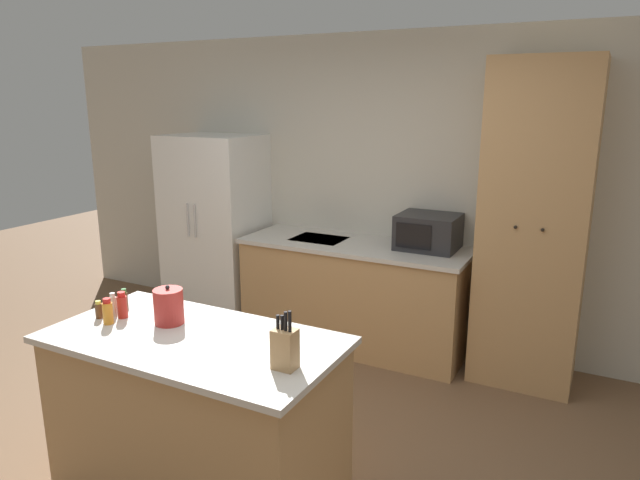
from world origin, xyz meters
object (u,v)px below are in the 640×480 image
fire_extinguisher (172,286)px  kettle (169,306)px  spice_bottle_short_red (99,310)px  spice_bottle_green_herb (122,306)px  refrigerator (216,228)px  spice_bottle_amber_oil (125,301)px  spice_bottle_pale_salt (113,305)px  pantry_cabinet (534,227)px  spice_bottle_tall_dark (108,312)px  knife_block (285,348)px  microwave (428,232)px

fire_extinguisher → kettle: bearing=-47.7°
spice_bottle_short_red → spice_bottle_green_herb: 0.13m
refrigerator → spice_bottle_green_herb: (0.95, -2.07, 0.08)m
spice_bottle_green_herb → fire_extinguisher: size_ratio=0.30×
spice_bottle_amber_oil → spice_bottle_pale_salt: same height
fire_extinguisher → spice_bottle_green_herb: bearing=-53.4°
pantry_cabinet → kettle: 2.61m
spice_bottle_tall_dark → spice_bottle_short_red: spice_bottle_tall_dark is taller
knife_block → spice_bottle_green_herb: bearing=174.4°
spice_bottle_tall_dark → spice_bottle_short_red: 0.12m
spice_bottle_tall_dark → spice_bottle_short_red: bearing=162.3°
spice_bottle_tall_dark → spice_bottle_pale_salt: size_ratio=1.08×
refrigerator → spice_bottle_amber_oil: (0.89, -1.99, 0.08)m
spice_bottle_short_red → fire_extinguisher: (-1.41, 2.11, -0.71)m
spice_bottle_amber_oil → spice_bottle_pale_salt: size_ratio=1.00×
spice_bottle_amber_oil → kettle: (0.35, -0.02, 0.03)m
spice_bottle_green_herb → spice_bottle_pale_salt: size_ratio=1.12×
refrigerator → spice_bottle_short_red: 2.30m
pantry_cabinet → spice_bottle_tall_dark: size_ratio=16.25×
spice_bottle_pale_salt → knife_block: bearing=-5.2°
spice_bottle_amber_oil → fire_extinguisher: spice_bottle_amber_oil is taller
microwave → fire_extinguisher: size_ratio=0.94×
microwave → spice_bottle_tall_dark: bearing=-115.3°
refrigerator → spice_bottle_short_red: bearing=-68.5°
spice_bottle_amber_oil → kettle: 0.35m
knife_block → spice_bottle_short_red: size_ratio=2.82×
microwave → spice_bottle_green_herb: (-1.08, -2.18, -0.08)m
microwave → knife_block: size_ratio=1.65×
spice_bottle_tall_dark → pantry_cabinet: bearing=49.8°
knife_block → spice_bottle_pale_salt: size_ratio=2.13×
pantry_cabinet → refrigerator: bearing=-179.1°
microwave → spice_bottle_pale_salt: size_ratio=3.52×
refrigerator → knife_block: 3.01m
spice_bottle_short_red → spice_bottle_tall_dark: bearing=-17.7°
spice_bottle_short_red → spice_bottle_pale_salt: 0.08m
spice_bottle_green_herb → pantry_cabinet: bearing=48.5°
microwave → kettle: size_ratio=2.17×
spice_bottle_tall_dark → spice_bottle_amber_oil: size_ratio=1.09×
knife_block → refrigerator: bearing=133.5°
spice_bottle_pale_salt → fire_extinguisher: spice_bottle_pale_salt is taller
pantry_cabinet → spice_bottle_amber_oil: pantry_cabinet is taller
microwave → kettle: bearing=-110.4°
spice_bottle_tall_dark → spice_bottle_green_herb: 0.10m
knife_block → spice_bottle_pale_salt: knife_block is taller
spice_bottle_tall_dark → spice_bottle_amber_oil: 0.19m
pantry_cabinet → microwave: size_ratio=5.01×
spice_bottle_amber_oil → microwave: bearing=61.4°
spice_bottle_green_herb → kettle: (0.29, 0.06, 0.03)m
spice_bottle_pale_salt → kettle: kettle is taller
knife_block → spice_bottle_short_red: knife_block is taller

